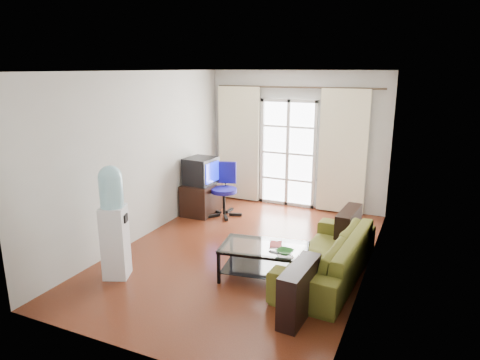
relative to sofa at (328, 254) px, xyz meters
name	(u,v)px	position (x,y,z in m)	size (l,w,h in m)	color
floor	(243,253)	(-1.34, 0.21, -0.31)	(5.20, 5.20, 0.00)	maroon
ceiling	(243,71)	(-1.34, 0.21, 2.39)	(5.20, 5.20, 0.00)	white
wall_back	(296,140)	(-1.34, 2.81, 1.04)	(3.60, 0.02, 2.70)	beige
wall_front	(128,225)	(-1.34, -2.39, 1.04)	(3.60, 0.02, 2.70)	beige
wall_left	(142,157)	(-3.14, 0.21, 1.04)	(0.02, 5.20, 2.70)	beige
wall_right	(372,180)	(0.46, 0.21, 1.04)	(0.02, 5.20, 2.70)	beige
french_door	(288,153)	(-1.49, 2.75, 0.76)	(1.16, 0.06, 2.15)	white
curtain_rod	(296,87)	(-1.34, 2.71, 2.07)	(0.04, 0.04, 3.30)	#4C3F2D
curtain_left	(239,144)	(-2.54, 2.69, 0.89)	(0.90, 0.07, 2.35)	#FFF8CD
curtain_right	(343,152)	(-0.39, 2.69, 0.89)	(0.90, 0.07, 2.35)	#FFF8CD
radiator	(332,195)	(-0.54, 2.71, 0.02)	(0.64, 0.12, 0.64)	gray
sofa	(328,254)	(0.00, 0.00, 0.00)	(0.98, 2.20, 0.63)	brown
coffee_table	(264,258)	(-0.76, -0.42, -0.02)	(1.22, 0.82, 0.46)	silver
bowl	(285,252)	(-0.43, -0.52, 0.17)	(0.25, 0.25, 0.05)	#308433
book	(270,244)	(-0.71, -0.33, 0.16)	(0.21, 0.25, 0.02)	maroon
remote	(274,252)	(-0.57, -0.55, 0.15)	(0.14, 0.04, 0.02)	black
tv_stand	(202,198)	(-2.83, 1.60, -0.01)	(0.54, 0.81, 0.60)	black
crt_tv	(200,171)	(-2.83, 1.55, 0.54)	(0.59, 0.58, 0.50)	black
task_chair	(224,200)	(-2.37, 1.65, -0.02)	(0.85, 0.85, 1.01)	black
water_cooler	(114,220)	(-2.59, -1.18, 0.49)	(0.41, 0.41, 1.54)	white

